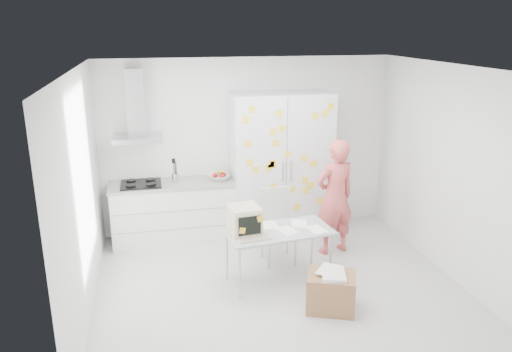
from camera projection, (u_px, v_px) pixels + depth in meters
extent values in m
cube|color=silver|center=(279.00, 287.00, 6.29)|extent=(4.50, 4.00, 0.02)
cube|color=white|center=(248.00, 146.00, 7.76)|extent=(4.50, 0.02, 2.70)
cube|color=white|center=(81.00, 198.00, 5.44)|extent=(0.02, 4.00, 2.70)
cube|color=white|center=(452.00, 173.00, 6.34)|extent=(0.02, 4.00, 2.70)
cube|color=white|center=(282.00, 68.00, 5.49)|extent=(4.50, 4.00, 0.02)
cube|color=white|center=(174.00, 213.00, 7.50)|extent=(1.80, 0.60, 0.88)
cube|color=gray|center=(174.00, 211.00, 7.18)|extent=(1.76, 0.01, 0.01)
cube|color=gray|center=(175.00, 229.00, 7.26)|extent=(1.76, 0.01, 0.01)
cube|color=#9E9E99|center=(172.00, 184.00, 7.37)|extent=(1.84, 0.63, 0.04)
cube|color=black|center=(141.00, 184.00, 7.27)|extent=(0.58, 0.50, 0.03)
cylinder|color=black|center=(131.00, 185.00, 7.12)|extent=(0.14, 0.14, 0.02)
cylinder|color=black|center=(151.00, 184.00, 7.18)|extent=(0.14, 0.14, 0.02)
cylinder|color=black|center=(131.00, 180.00, 7.35)|extent=(0.14, 0.14, 0.02)
cylinder|color=black|center=(151.00, 179.00, 7.40)|extent=(0.14, 0.14, 0.02)
cylinder|color=silver|center=(175.00, 178.00, 7.35)|extent=(0.10, 0.10, 0.14)
cylinder|color=black|center=(174.00, 171.00, 7.33)|extent=(0.01, 0.01, 0.30)
cylinder|color=black|center=(176.00, 172.00, 7.32)|extent=(0.01, 0.01, 0.30)
cylinder|color=black|center=(175.00, 171.00, 7.34)|extent=(0.01, 0.01, 0.30)
cube|color=black|center=(173.00, 161.00, 7.28)|extent=(0.05, 0.01, 0.07)
imported|color=white|center=(219.00, 177.00, 7.49)|extent=(0.31, 0.31, 0.08)
sphere|color=#B2140F|center=(215.00, 175.00, 7.49)|extent=(0.08, 0.08, 0.08)
sphere|color=#B2140F|center=(222.00, 176.00, 7.44)|extent=(0.08, 0.08, 0.08)
sphere|color=#B2140F|center=(223.00, 174.00, 7.54)|extent=(0.08, 0.08, 0.08)
cylinder|color=yellow|center=(218.00, 172.00, 7.49)|extent=(0.09, 0.17, 0.10)
cylinder|color=yellow|center=(219.00, 172.00, 7.49)|extent=(0.04, 0.17, 0.10)
cylinder|color=yellow|center=(221.00, 172.00, 7.50)|extent=(0.08, 0.17, 0.10)
cube|color=silver|center=(138.00, 138.00, 7.12)|extent=(0.70, 0.48, 0.07)
cube|color=silver|center=(135.00, 102.00, 7.09)|extent=(0.26, 0.24, 0.95)
cube|color=silver|center=(281.00, 165.00, 7.62)|extent=(1.50, 0.65, 2.20)
cube|color=slate|center=(286.00, 171.00, 7.31)|extent=(0.01, 0.01, 2.16)
cube|color=silver|center=(283.00, 171.00, 7.29)|extent=(0.02, 0.02, 0.30)
cube|color=silver|center=(291.00, 171.00, 7.31)|extent=(0.02, 0.02, 0.30)
cube|color=yellow|center=(315.00, 116.00, 7.16)|extent=(0.10, 0.00, 0.10)
cube|color=yellow|center=(325.00, 114.00, 7.18)|extent=(0.12, 0.00, 0.12)
cube|color=yellow|center=(330.00, 171.00, 7.46)|extent=(0.12, 0.00, 0.12)
cube|color=yellow|center=(271.00, 165.00, 7.23)|extent=(0.10, 0.00, 0.10)
cube|color=yellow|center=(288.00, 154.00, 7.24)|extent=(0.12, 0.00, 0.12)
cube|color=yellow|center=(310.00, 185.00, 7.46)|extent=(0.12, 0.00, 0.12)
cube|color=yellow|center=(273.00, 187.00, 7.34)|extent=(0.10, 0.00, 0.10)
cube|color=yellow|center=(279.00, 114.00, 7.03)|extent=(0.12, 0.00, 0.12)
cube|color=yellow|center=(292.00, 189.00, 7.41)|extent=(0.12, 0.00, 0.12)
cube|color=yellow|center=(313.00, 163.00, 7.36)|extent=(0.12, 0.00, 0.12)
cube|color=yellow|center=(305.00, 180.00, 7.41)|extent=(0.10, 0.00, 0.10)
cube|color=yellow|center=(273.00, 132.00, 7.09)|extent=(0.12, 0.00, 0.12)
cube|color=yellow|center=(256.00, 170.00, 7.20)|extent=(0.10, 0.00, 0.10)
cube|color=yellow|center=(250.00, 163.00, 7.15)|extent=(0.10, 0.00, 0.10)
cube|color=yellow|center=(245.00, 120.00, 6.96)|extent=(0.11, 0.00, 0.11)
cube|color=yellow|center=(281.00, 204.00, 7.45)|extent=(0.10, 0.00, 0.10)
cube|color=yellow|center=(274.00, 164.00, 7.23)|extent=(0.11, 0.00, 0.11)
cube|color=yellow|center=(320.00, 201.00, 7.57)|extent=(0.11, 0.00, 0.11)
cube|color=yellow|center=(331.00, 107.00, 7.17)|extent=(0.10, 0.00, 0.10)
cube|color=yellow|center=(276.00, 143.00, 7.15)|extent=(0.10, 0.00, 0.10)
cube|color=yellow|center=(268.00, 168.00, 7.23)|extent=(0.11, 0.00, 0.11)
cube|color=yellow|center=(297.00, 207.00, 7.52)|extent=(0.10, 0.00, 0.10)
cube|color=yellow|center=(252.00, 109.00, 6.93)|extent=(0.10, 0.00, 0.10)
cube|color=yellow|center=(248.00, 144.00, 7.06)|extent=(0.12, 0.00, 0.12)
cube|color=yellow|center=(306.00, 191.00, 7.47)|extent=(0.11, 0.00, 0.11)
cube|color=yellow|center=(282.00, 129.00, 7.11)|extent=(0.11, 0.00, 0.11)
cube|color=yellow|center=(304.00, 158.00, 7.31)|extent=(0.11, 0.00, 0.11)
cube|color=yellow|center=(287.00, 190.00, 7.40)|extent=(0.11, 0.00, 0.11)
imported|color=#D15451|center=(335.00, 197.00, 7.01)|extent=(0.69, 0.53, 1.67)
cube|color=#ACB3B8|center=(279.00, 231.00, 6.21)|extent=(1.39, 0.81, 0.03)
cylinder|color=silver|center=(239.00, 275.00, 5.88)|extent=(0.04, 0.04, 0.68)
cylinder|color=silver|center=(331.00, 259.00, 6.25)|extent=(0.04, 0.04, 0.68)
cylinder|color=silver|center=(227.00, 255.00, 6.37)|extent=(0.04, 0.04, 0.68)
cylinder|color=silver|center=(312.00, 242.00, 6.75)|extent=(0.04, 0.04, 0.68)
cube|color=beige|center=(244.00, 220.00, 6.09)|extent=(0.40, 0.42, 0.34)
cube|color=beige|center=(249.00, 226.00, 5.91)|extent=(0.34, 0.06, 0.30)
cube|color=black|center=(250.00, 226.00, 5.90)|extent=(0.28, 0.04, 0.23)
cube|color=yellow|center=(242.00, 231.00, 5.88)|extent=(0.09, 0.01, 0.09)
cube|color=yellow|center=(260.00, 219.00, 5.91)|extent=(0.09, 0.01, 0.09)
cube|color=beige|center=(255.00, 239.00, 5.93)|extent=(0.43, 0.19, 0.02)
cube|color=gray|center=(255.00, 238.00, 5.92)|extent=(0.39, 0.15, 0.01)
cube|color=white|center=(287.00, 231.00, 6.19)|extent=(0.29, 0.33, 0.00)
cube|color=white|center=(299.00, 223.00, 6.41)|extent=(0.25, 0.32, 0.00)
cube|color=white|center=(316.00, 229.00, 6.21)|extent=(0.25, 0.32, 0.00)
cube|color=white|center=(270.00, 225.00, 6.36)|extent=(0.20, 0.28, 0.00)
cube|color=beige|center=(279.00, 229.00, 6.80)|extent=(0.47, 0.47, 0.04)
cube|color=beige|center=(275.00, 205.00, 6.91)|extent=(0.44, 0.04, 0.50)
cylinder|color=#BBBCC0|center=(269.00, 253.00, 6.66)|extent=(0.03, 0.03, 0.47)
cylinder|color=#BBBCC0|center=(295.00, 250.00, 6.74)|extent=(0.03, 0.03, 0.47)
cylinder|color=#BBBCC0|center=(262.00, 242.00, 7.01)|extent=(0.03, 0.03, 0.47)
cylinder|color=#BBBCC0|center=(288.00, 239.00, 7.09)|extent=(0.03, 0.03, 0.47)
cube|color=#986A42|center=(331.00, 292.00, 5.73)|extent=(0.66, 0.60, 0.43)
cube|color=white|center=(334.00, 274.00, 5.64)|extent=(0.34, 0.40, 0.04)
cube|color=white|center=(329.00, 270.00, 5.70)|extent=(0.38, 0.39, 0.00)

